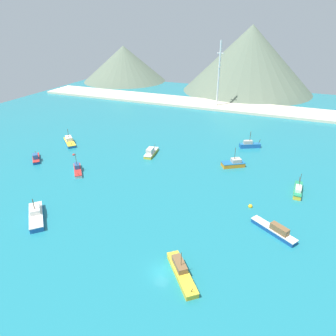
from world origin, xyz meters
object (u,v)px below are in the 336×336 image
at_px(fishing_boat_1, 181,272).
at_px(fishing_boat_6, 234,163).
at_px(fishing_boat_11, 298,190).
at_px(fishing_boat_5, 36,215).
at_px(fishing_boat_4, 275,230).
at_px(fishing_boat_2, 78,170).
at_px(buoy_0, 74,155).
at_px(radio_tower, 219,75).
at_px(fishing_boat_8, 249,145).
at_px(fishing_boat_3, 151,152).
at_px(buoy_1, 250,206).
at_px(fishing_boat_9, 36,158).
at_px(fishing_boat_7, 69,141).

height_order(fishing_boat_1, fishing_boat_6, fishing_boat_6).
bearing_deg(fishing_boat_11, fishing_boat_1, -116.36).
bearing_deg(fishing_boat_5, fishing_boat_4, 16.34).
bearing_deg(fishing_boat_2, buoy_0, 133.28).
xyz_separation_m(fishing_boat_6, radio_tower, (-21.70, 65.94, 15.60)).
bearing_deg(radio_tower, fishing_boat_11, -61.70).
bearing_deg(fishing_boat_6, buoy_0, -167.07).
relative_size(fishing_boat_2, fishing_boat_11, 0.94).
xyz_separation_m(fishing_boat_5, fishing_boat_8, (39.46, 62.19, 0.08)).
xyz_separation_m(fishing_boat_2, fishing_boat_11, (61.98, 12.04, 0.08)).
relative_size(fishing_boat_3, buoy_0, 11.02).
bearing_deg(fishing_boat_3, fishing_boat_1, -59.17).
bearing_deg(fishing_boat_5, fishing_boat_1, -5.35).
height_order(fishing_boat_8, buoy_1, fishing_boat_8).
distance_m(fishing_boat_4, fishing_boat_8, 48.60).
xyz_separation_m(fishing_boat_6, fishing_boat_8, (2.33, 17.52, 0.04)).
relative_size(fishing_boat_2, buoy_1, 7.37).
distance_m(fishing_boat_4, fishing_boat_11, 20.35).
xyz_separation_m(fishing_boat_8, buoy_0, (-54.44, -29.48, -0.88)).
relative_size(fishing_boat_8, fishing_boat_9, 1.08).
height_order(fishing_boat_3, fishing_boat_9, fishing_boat_3).
distance_m(fishing_boat_1, fishing_boat_2, 50.41).
relative_size(fishing_boat_5, buoy_0, 11.95).
height_order(fishing_boat_8, radio_tower, radio_tower).
bearing_deg(buoy_1, fishing_boat_7, 165.75).
bearing_deg(fishing_boat_11, fishing_boat_9, -172.65).
relative_size(fishing_boat_6, fishing_boat_9, 1.08).
xyz_separation_m(fishing_boat_6, fishing_boat_9, (-60.86, -19.92, -0.19)).
distance_m(fishing_boat_8, radio_tower, 56.26).
relative_size(fishing_boat_9, fishing_boat_11, 0.82).
relative_size(fishing_boat_1, fishing_boat_6, 1.29).
height_order(fishing_boat_6, fishing_boat_8, fishing_boat_6).
bearing_deg(buoy_1, radio_tower, 109.02).
relative_size(fishing_boat_1, fishing_boat_9, 1.39).
bearing_deg(fishing_boat_6, buoy_1, -68.53).
xyz_separation_m(fishing_boat_2, fishing_boat_7, (-17.33, 17.96, 0.03)).
xyz_separation_m(fishing_boat_2, fishing_boat_8, (45.32, 39.17, 0.23)).
distance_m(fishing_boat_1, buoy_1, 28.30).
height_order(fishing_boat_2, fishing_boat_9, fishing_boat_2).
bearing_deg(buoy_1, fishing_boat_8, 98.79).
distance_m(fishing_boat_2, fishing_boat_4, 58.16).
bearing_deg(fishing_boat_6, fishing_boat_11, -26.85).
bearing_deg(fishing_boat_1, fishing_boat_7, 143.57).
distance_m(fishing_boat_5, fishing_boat_9, 34.29).
relative_size(fishing_boat_4, radio_tower, 0.31).
height_order(fishing_boat_7, radio_tower, radio_tower).
bearing_deg(fishing_boat_4, fishing_boat_2, 172.25).
bearing_deg(fishing_boat_8, radio_tower, 116.39).
height_order(buoy_1, radio_tower, radio_tower).
relative_size(fishing_boat_11, buoy_0, 10.43).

